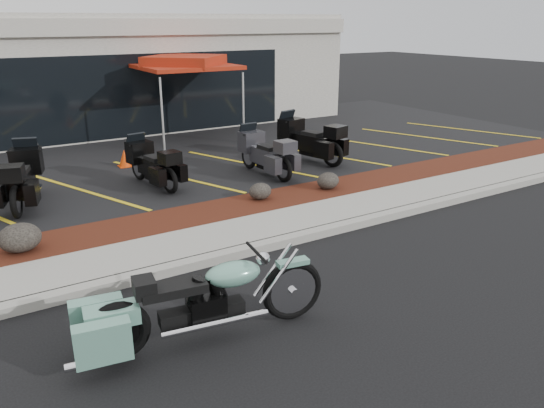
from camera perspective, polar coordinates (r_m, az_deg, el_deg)
ground at (r=8.73m, az=3.30°, el=-6.72°), size 90.00×90.00×0.00m
curb at (r=9.38m, az=0.17°, el=-4.27°), size 24.00×0.25×0.15m
sidewalk at (r=9.93m, az=-1.96°, el=-2.89°), size 24.00×1.20×0.15m
mulch_bed at (r=10.92m, az=-5.09°, el=-0.84°), size 24.00×1.20×0.16m
upper_lot at (r=15.75m, az=-14.02°, el=4.91°), size 26.00×9.60×0.15m
dealership_building at (r=21.44m, az=-19.86°, el=13.29°), size 18.00×8.16×4.00m
boulder_left at (r=9.71m, az=-25.50°, el=-3.29°), size 0.69×0.57×0.49m
boulder_mid at (r=11.35m, az=-1.28°, el=1.38°), size 0.50×0.42×0.35m
boulder_right at (r=12.13m, az=6.04°, el=2.51°), size 0.53×0.44×0.38m
hero_cruiser at (r=7.03m, az=2.21°, el=-8.36°), size 3.26×1.25×1.12m
touring_black_front at (r=12.78m, az=-24.71°, el=3.74°), size 1.46×2.34×1.27m
touring_black_mid at (r=13.08m, az=-14.24°, el=4.96°), size 1.07×2.07×1.15m
touring_grey at (r=13.69m, az=-2.51°, el=6.26°), size 0.92×2.10×1.20m
touring_black_rear at (r=14.94m, az=1.68°, el=7.60°), size 1.34×2.39×1.31m
traffic_cone at (r=14.49m, az=-15.59°, el=4.77°), size 0.36×0.36×0.44m
popup_canopy at (r=17.10m, az=-9.36°, el=14.66°), size 3.55×3.55×2.62m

